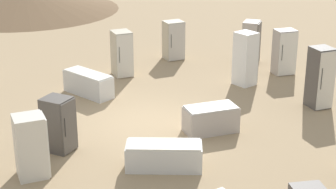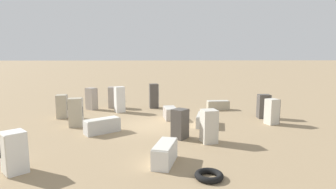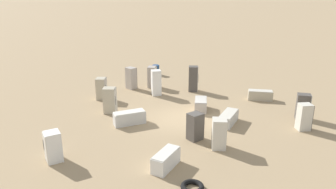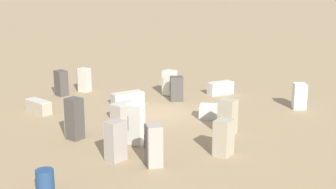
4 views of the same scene
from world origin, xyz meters
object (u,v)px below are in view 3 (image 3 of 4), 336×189
discarded_fridge_9 (195,126)px  rusty_barrel (156,70)px  discarded_fridge_4 (131,78)px  discarded_fridge_10 (219,134)px  discarded_fridge_15 (166,160)px  discarded_fridge_14 (152,77)px  scrap_tire (192,187)px  discarded_fridge_1 (110,100)px  discarded_fridge_3 (228,118)px  discarded_fridge_7 (156,83)px  discarded_fridge_5 (304,117)px  discarded_fridge_11 (193,79)px  discarded_fridge_8 (102,89)px  discarded_fridge_12 (53,147)px  discarded_fridge_13 (260,95)px  discarded_fridge_6 (303,107)px  discarded_fridge_2 (130,118)px  discarded_fridge_0 (201,105)px

discarded_fridge_9 → rusty_barrel: 13.01m
discarded_fridge_4 → discarded_fridge_10: (6.79, -8.74, -0.06)m
discarded_fridge_4 → discarded_fridge_15: 11.88m
discarded_fridge_15 → discarded_fridge_14: bearing=-56.0°
scrap_tire → rusty_barrel: (-4.72, 16.63, 0.34)m
discarded_fridge_1 → scrap_tire: 9.36m
discarded_fridge_3 → discarded_fridge_15: (-2.80, -5.34, 0.06)m
discarded_fridge_4 → discarded_fridge_15: size_ratio=0.96×
discarded_fridge_4 → discarded_fridge_10: 11.07m
rusty_barrel → discarded_fridge_7: bearing=-78.6°
discarded_fridge_14 → scrap_tire: bearing=18.5°
discarded_fridge_7 → discarded_fridge_15: size_ratio=1.07×
discarded_fridge_4 → rusty_barrel: size_ratio=1.89×
discarded_fridge_1 → discarded_fridge_14: discarded_fridge_14 is taller
discarded_fridge_5 → discarded_fridge_9: (-5.87, -2.16, -0.03)m
discarded_fridge_11 → rusty_barrel: (-3.68, 4.11, -0.51)m
discarded_fridge_3 → scrap_tire: discarded_fridge_3 is taller
discarded_fridge_8 → discarded_fridge_15: bearing=28.5°
discarded_fridge_1 → discarded_fridge_12: size_ratio=1.14×
discarded_fridge_5 → discarded_fridge_7: (-9.24, 4.59, 0.18)m
discarded_fridge_13 → discarded_fridge_14: 8.28m
discarded_fridge_5 → discarded_fridge_13: size_ratio=0.91×
discarded_fridge_15 → rusty_barrel: (-3.42, 15.22, 0.05)m
discarded_fridge_12 → scrap_tire: bearing=-139.5°
discarded_fridge_7 → discarded_fridge_6: bearing=-40.4°
discarded_fridge_2 → discarded_fridge_3: size_ratio=0.95×
discarded_fridge_4 → discarded_fridge_12: discarded_fridge_4 is taller
discarded_fridge_0 → discarded_fridge_15: bearing=-101.5°
discarded_fridge_2 → scrap_tire: size_ratio=2.00×
discarded_fridge_9 → discarded_fridge_15: 3.20m
discarded_fridge_3 → discarded_fridge_6: bearing=-144.3°
discarded_fridge_5 → discarded_fridge_15: (-6.92, -5.16, -0.37)m
discarded_fridge_8 → scrap_tire: discarded_fridge_8 is taller
discarded_fridge_2 → scrap_tire: 7.14m
discarded_fridge_12 → discarded_fridge_6: bearing=-99.6°
discarded_fridge_0 → discarded_fridge_4: discarded_fridge_4 is taller
discarded_fridge_6 → discarded_fridge_10: (-4.92, -4.51, -0.01)m
discarded_fridge_8 → discarded_fridge_11: (6.20, 2.82, 0.19)m
scrap_tire → discarded_fridge_13: bearing=71.4°
discarded_fridge_2 → discarded_fridge_10: size_ratio=1.23×
discarded_fridge_6 → discarded_fridge_13: size_ratio=0.93×
discarded_fridge_7 → discarded_fridge_13: discarded_fridge_7 is taller
discarded_fridge_1 → discarded_fridge_9: discarded_fridge_1 is taller
discarded_fridge_7 → discarded_fridge_10: size_ratio=1.21×
discarded_fridge_4 → discarded_fridge_6: (11.71, -4.23, -0.05)m
discarded_fridge_1 → discarded_fridge_6: (11.71, 0.85, -0.04)m
discarded_fridge_8 → discarded_fridge_12: size_ratio=1.06×
discarded_fridge_1 → discarded_fridge_4: (0.00, 5.08, 0.01)m
discarded_fridge_5 → discarded_fridge_14: (-9.92, 6.43, 0.07)m
discarded_fridge_4 → discarded_fridge_12: bearing=-57.5°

